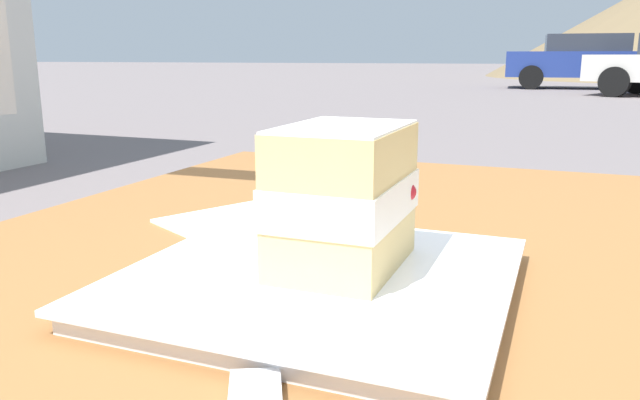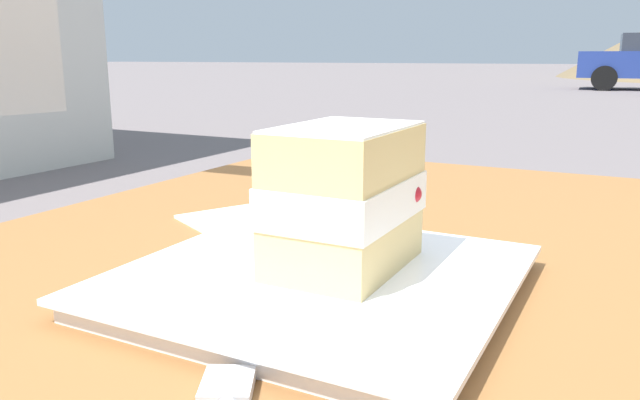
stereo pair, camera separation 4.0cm
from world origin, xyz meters
TOP-DOWN VIEW (x-y plane):
  - dessert_plate at (-0.02, -0.06)m, footprint 0.25×0.25m
  - cake_slice at (-0.03, -0.05)m, footprint 0.11×0.08m
  - paper_napkin at (-0.18, -0.20)m, footprint 0.18×0.15m
  - parked_car_far at (-18.75, 0.28)m, footprint 1.99×3.92m

SIDE VIEW (x-z plane):
  - paper_napkin at x=-0.18m, z-range 0.73..0.73m
  - dessert_plate at x=-0.02m, z-range 0.73..0.75m
  - parked_car_far at x=-18.75m, z-range 0.04..1.52m
  - cake_slice at x=-0.03m, z-range 0.75..0.84m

